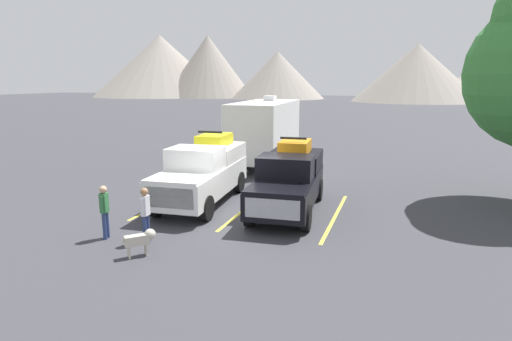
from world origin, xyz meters
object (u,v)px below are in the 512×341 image
Objects in this scene: person_b at (105,208)px; camper_trailer_a at (265,129)px; pickup_truck_a at (203,171)px; dog at (142,239)px; pickup_truck_b at (289,179)px; person_a at (145,211)px.

camper_trailer_a is at bearing 85.58° from person_b.
camper_trailer_a is 12.50m from person_b.
person_b is (-1.02, -4.52, -0.29)m from pickup_truck_a.
camper_trailer_a reaches higher than dog.
person_a is (-3.09, -4.44, -0.22)m from pickup_truck_b.
person_a is at bearing 116.43° from dog.
camper_trailer_a reaches higher than person_a.
camper_trailer_a is at bearing 90.46° from pickup_truck_a.
person_a is at bearing -124.82° from pickup_truck_b.
pickup_truck_a is 4.41m from person_a.
pickup_truck_a reaches higher than dog.
person_b is at bearing -102.75° from pickup_truck_a.
camper_trailer_a is 12.35m from person_a.
pickup_truck_a is 3.38m from pickup_truck_b.
dog is (0.79, -13.16, -1.51)m from camper_trailer_a.
dog is at bearing -116.62° from pickup_truck_b.
person_a reaches higher than person_b.
dog is at bearing -23.05° from person_b.
person_b is (-1.32, -0.12, -0.01)m from person_a.
camper_trailer_a is at bearing 91.66° from person_a.
camper_trailer_a is 11.42× the size of dog.
person_b is 1.95m from dog.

